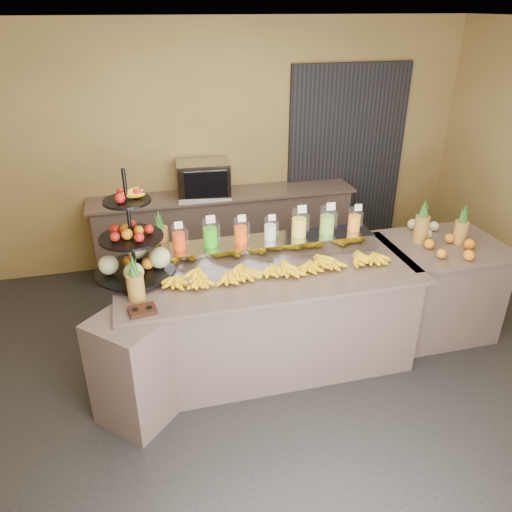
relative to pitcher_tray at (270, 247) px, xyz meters
name	(u,v)px	position (x,y,z in m)	size (l,w,h in m)	color
ground	(277,382)	(-0.09, -0.58, -1.01)	(6.00, 6.00, 0.00)	black
room_envelope	(276,141)	(0.10, 0.21, 0.87)	(6.04, 5.02, 2.82)	olive
buffet_counter	(256,322)	(-0.20, -0.32, -0.54)	(2.75, 1.25, 0.93)	gray
right_counter	(436,287)	(1.61, -0.18, -0.54)	(1.08, 0.88, 0.93)	gray
back_ledge	(225,230)	(-0.09, 1.67, -0.54)	(3.10, 0.55, 0.93)	gray
pitcher_tray	(270,247)	(0.00, 0.00, 0.00)	(1.85, 0.30, 0.15)	gray
juice_pitcher_orange_a	(179,239)	(-0.78, 0.00, 0.17)	(0.11, 0.12, 0.27)	silver
juice_pitcher_green	(210,234)	(-0.52, 0.00, 0.18)	(0.13, 0.13, 0.31)	silver
juice_pitcher_orange_b	(241,232)	(-0.26, 0.00, 0.17)	(0.12, 0.12, 0.28)	silver
juice_pitcher_milk	(270,230)	(0.00, 0.00, 0.16)	(0.11, 0.11, 0.26)	silver
juice_pitcher_lemon	(299,225)	(0.26, 0.00, 0.18)	(0.13, 0.14, 0.32)	silver
juice_pitcher_lime	(327,222)	(0.52, 0.00, 0.18)	(0.13, 0.14, 0.32)	silver
juice_pitcher_orange_c	(354,221)	(0.78, 0.00, 0.17)	(0.11, 0.12, 0.28)	silver
banana_heap	(281,265)	(0.00, -0.33, -0.01)	(1.89, 0.17, 0.16)	yellow
fruit_stand	(139,251)	(-1.11, -0.11, 0.15)	(0.71, 0.71, 0.90)	black
condiment_caddy	(142,310)	(-1.13, -0.66, -0.06)	(0.19, 0.14, 0.03)	black
pineapple_left_a	(135,284)	(-1.16, -0.48, 0.06)	(0.13, 0.13, 0.38)	brown
pineapple_left_b	(160,239)	(-0.92, 0.22, 0.08)	(0.14, 0.14, 0.42)	brown
right_fruit_pile	(445,239)	(1.57, -0.23, 0.00)	(0.48, 0.45, 0.25)	brown
oven_warmer	(203,179)	(-0.32, 1.67, 0.12)	(0.59, 0.41, 0.39)	gray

